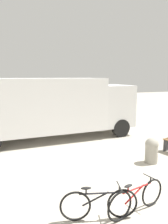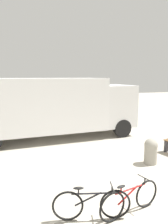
{
  "view_description": "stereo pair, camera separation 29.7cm",
  "coord_description": "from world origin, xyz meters",
  "px_view_note": "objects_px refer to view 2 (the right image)",
  "views": [
    {
      "loc": [
        -3.54,
        -4.4,
        2.97
      ],
      "look_at": [
        -0.58,
        3.8,
        1.54
      ],
      "focal_mm": 35.0,
      "sensor_mm": 36.0,
      "label": 1
    },
    {
      "loc": [
        -3.26,
        -4.5,
        2.97
      ],
      "look_at": [
        -0.58,
        3.8,
        1.54
      ],
      "focal_mm": 35.0,
      "sensor_mm": 36.0,
      "label": 2
    }
  ],
  "objects_px": {
    "bicycle_middle": "(130,199)",
    "bollard_near_bench": "(151,150)",
    "bicycle_near": "(91,204)",
    "delivery_truck": "(48,105)"
  },
  "relations": [
    {
      "from": "bicycle_middle",
      "to": "bollard_near_bench",
      "type": "xyz_separation_m",
      "value": [
        2.08,
        2.26,
        0.12
      ]
    },
    {
      "from": "bicycle_near",
      "to": "delivery_truck",
      "type": "bearing_deg",
      "value": 103.43
    },
    {
      "from": "bollard_near_bench",
      "to": "delivery_truck",
      "type": "bearing_deg",
      "value": 123.87
    },
    {
      "from": "delivery_truck",
      "to": "bicycle_middle",
      "type": "xyz_separation_m",
      "value": [
        0.76,
        -6.49,
        -1.26
      ]
    },
    {
      "from": "delivery_truck",
      "to": "bollard_near_bench",
      "type": "relative_size",
      "value": 9.47
    },
    {
      "from": "bicycle_near",
      "to": "bollard_near_bench",
      "type": "relative_size",
      "value": 1.8
    },
    {
      "from": "bicycle_near",
      "to": "bicycle_middle",
      "type": "xyz_separation_m",
      "value": [
        0.86,
        -0.08,
        0.0
      ]
    },
    {
      "from": "bicycle_middle",
      "to": "delivery_truck",
      "type": "bearing_deg",
      "value": 83.26
    },
    {
      "from": "bicycle_near",
      "to": "bicycle_middle",
      "type": "height_order",
      "value": "same"
    },
    {
      "from": "bicycle_near",
      "to": "bollard_near_bench",
      "type": "distance_m",
      "value": 3.66
    }
  ]
}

